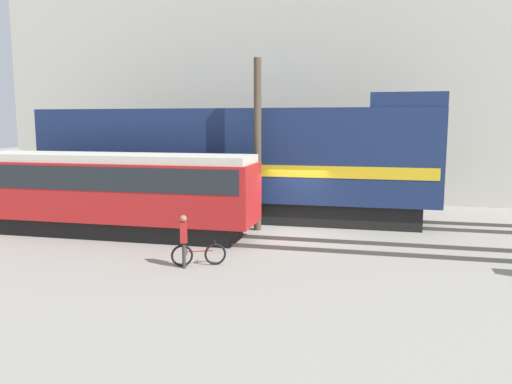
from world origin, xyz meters
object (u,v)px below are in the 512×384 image
bicycle (199,255)px  person (184,236)px  freight_locomotive (234,162)px  streetcar (112,189)px  utility_pole_left (257,146)px

bicycle → person: person is taller
freight_locomotive → person: size_ratio=11.12×
streetcar → utility_pole_left: utility_pole_left is taller
person → bicycle: bearing=39.6°
utility_pole_left → person: bearing=-99.4°
streetcar → bicycle: streetcar is taller
freight_locomotive → streetcar: 5.96m
utility_pole_left → bicycle: bearing=-96.2°
freight_locomotive → bicycle: size_ratio=11.39×
freight_locomotive → utility_pole_left: utility_pole_left is taller
person → utility_pole_left: 6.48m
bicycle → streetcar: bearing=145.6°
bicycle → utility_pole_left: 6.45m
person → utility_pole_left: size_ratio=0.24×
bicycle → utility_pole_left: size_ratio=0.23×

